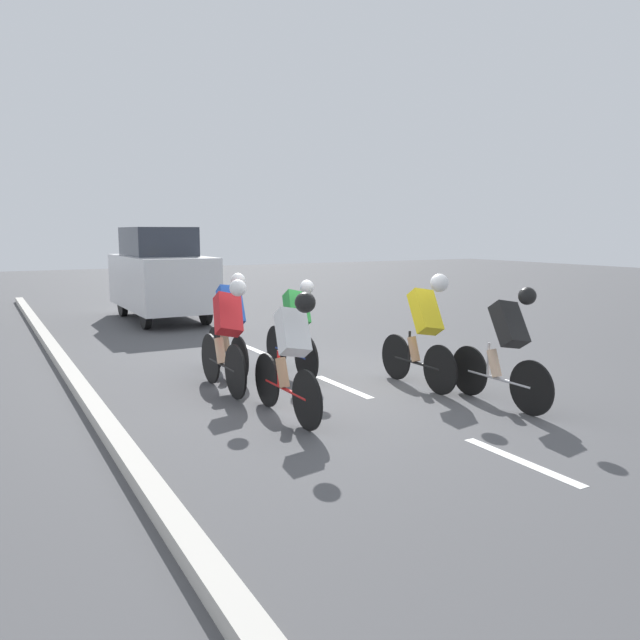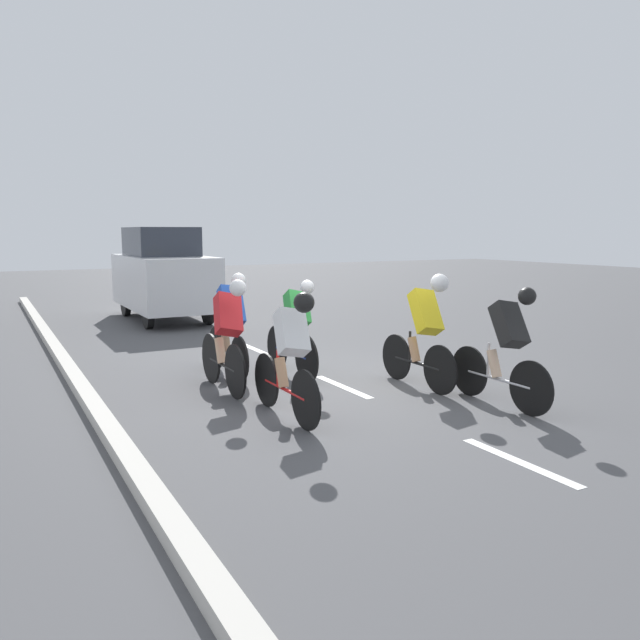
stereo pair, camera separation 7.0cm
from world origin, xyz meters
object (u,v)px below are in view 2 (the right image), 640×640
cyclist_blue (230,322)px  cyclist_yellow (424,327)px  cyclist_green (295,326)px  cyclist_black (506,344)px  cyclist_red (227,333)px  support_car (163,274)px  cyclist_white (290,352)px

cyclist_blue → cyclist_yellow: bearing=135.8°
cyclist_green → cyclist_black: cyclist_black is taller
cyclist_black → cyclist_red: bearing=-40.1°
cyclist_yellow → cyclist_red: 2.64m
cyclist_yellow → cyclist_blue: size_ratio=1.00×
cyclist_green → support_car: bearing=-88.7°
cyclist_yellow → cyclist_black: (-0.30, 1.20, -0.07)m
cyclist_blue → support_car: support_car is taller
cyclist_blue → cyclist_green: (-0.81, 0.51, -0.06)m
cyclist_blue → support_car: 6.34m
cyclist_yellow → cyclist_white: bearing=10.9°
cyclist_blue → support_car: bearing=-95.9°
cyclist_white → cyclist_black: bearing=162.9°
cyclist_yellow → support_car: bearing=-80.6°
cyclist_green → cyclist_black: bearing=119.8°
cyclist_white → cyclist_red: bearing=-82.5°
cyclist_green → cyclist_red: (1.19, 0.37, 0.04)m
cyclist_red → cyclist_yellow: bearing=155.7°
cyclist_blue → cyclist_red: bearing=66.6°
cyclist_white → cyclist_red: 1.53m
cyclist_red → support_car: (-1.03, -7.18, 0.32)m
cyclist_green → support_car: support_car is taller
cyclist_white → cyclist_red: (0.20, -1.51, 0.01)m
cyclist_red → cyclist_black: bearing=139.9°
cyclist_green → cyclist_red: size_ratio=1.01×
cyclist_yellow → cyclist_white: 2.25m
cyclist_white → cyclist_green: cyclist_white is taller
cyclist_blue → cyclist_green: cyclist_blue is taller
cyclist_yellow → cyclist_green: cyclist_yellow is taller
cyclist_blue → support_car: size_ratio=0.43×
cyclist_white → cyclist_black: 2.63m
cyclist_yellow → support_car: (1.37, -8.27, 0.26)m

